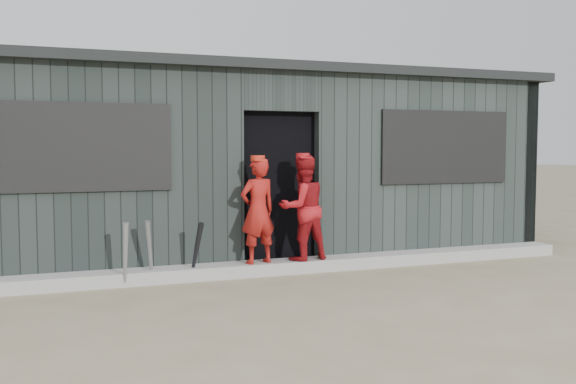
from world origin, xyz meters
name	(u,v)px	position (x,y,z in m)	size (l,w,h in m)	color
ground	(353,306)	(0.00, 0.00, 0.00)	(80.00, 80.00, 0.00)	#776B52
curb	(287,266)	(0.00, 1.82, 0.07)	(8.00, 0.36, 0.15)	gray
bat_left	(125,255)	(-1.98, 1.59, 0.37)	(0.07, 0.07, 0.75)	gray
bat_mid	(150,252)	(-1.70, 1.74, 0.37)	(0.07, 0.07, 0.75)	gray
bat_right	(196,251)	(-1.17, 1.70, 0.35)	(0.07, 0.07, 0.72)	black
player_red_left	(258,211)	(-0.40, 1.76, 0.79)	(0.47, 0.31, 1.28)	maroon
player_red_right	(303,208)	(0.19, 1.79, 0.80)	(0.63, 0.49, 1.30)	#A01319
player_grey_back	(316,222)	(0.60, 2.35, 0.54)	(0.53, 0.35, 1.09)	#B7B7B7
dugout	(247,165)	(0.00, 3.50, 1.29)	(8.30, 3.30, 2.62)	black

